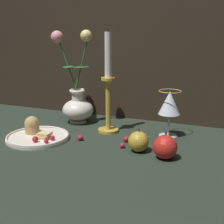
{
  "coord_description": "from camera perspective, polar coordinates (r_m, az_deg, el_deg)",
  "views": [
    {
      "loc": [
        0.41,
        -0.94,
        0.36
      ],
      "look_at": [
        0.03,
        -0.0,
        0.1
      ],
      "focal_mm": 50.0,
      "sensor_mm": 36.0,
      "label": 1
    }
  ],
  "objects": [
    {
      "name": "berry_by_glass_stem",
      "position": [
        1.08,
        -5.81,
        -4.72
      ],
      "size": [
        0.02,
        0.02,
        0.02
      ],
      "primitive_type": "sphere",
      "color": "#AD192D",
      "rests_on": "ground_plane"
    },
    {
      "name": "wine_glass",
      "position": [
        1.11,
        10.46,
        1.38
      ],
      "size": [
        0.08,
        0.08,
        0.16
      ],
      "color": "silver",
      "rests_on": "ground_plane"
    },
    {
      "name": "berry_front_center",
      "position": [
        1.06,
        2.57,
        -5.04
      ],
      "size": [
        0.02,
        0.02,
        0.02
      ],
      "primitive_type": "sphere",
      "color": "#AD192D",
      "rests_on": "ground_plane"
    },
    {
      "name": "berry_near_plate",
      "position": [
        1.01,
        1.91,
        -6.17
      ],
      "size": [
        0.02,
        0.02,
        0.02
      ],
      "primitive_type": "sphere",
      "color": "#AD192D",
      "rests_on": "ground_plane"
    },
    {
      "name": "plate_with_pastries",
      "position": [
        1.12,
        -13.61,
        -3.96
      ],
      "size": [
        0.22,
        0.22,
        0.07
      ],
      "color": "silver",
      "rests_on": "ground_plane"
    },
    {
      "name": "ground_plane",
      "position": [
        1.09,
        -1.32,
        -4.95
      ],
      "size": [
        2.4,
        2.4,
        0.0
      ],
      "primitive_type": "plane",
      "color": "#232D23",
      "rests_on": "ground"
    },
    {
      "name": "apple_beside_vase",
      "position": [
        0.93,
        9.7,
        -6.33
      ],
      "size": [
        0.07,
        0.07,
        0.08
      ],
      "color": "red",
      "rests_on": "ground_plane"
    },
    {
      "name": "apple_near_glass",
      "position": [
        0.97,
        4.86,
        -5.4
      ],
      "size": [
        0.06,
        0.06,
        0.08
      ],
      "color": "#B2932D",
      "rests_on": "ground_plane"
    },
    {
      "name": "vase",
      "position": [
        1.27,
        -6.44,
        2.19
      ],
      "size": [
        0.18,
        0.13,
        0.37
      ],
      "color": "silver",
      "rests_on": "ground_plane"
    },
    {
      "name": "candlestick",
      "position": [
        1.13,
        -0.7,
        4.02
      ],
      "size": [
        0.08,
        0.08,
        0.37
      ],
      "color": "gold",
      "rests_on": "ground_plane"
    }
  ]
}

